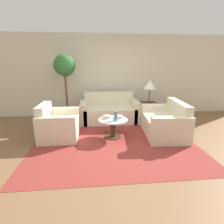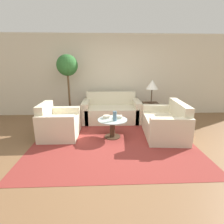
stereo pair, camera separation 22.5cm
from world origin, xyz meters
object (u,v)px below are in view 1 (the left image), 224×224
object	(u,v)px
table_lamp	(150,85)
potted_plant	(65,72)
vase	(116,116)
book_stack	(119,117)
bowl	(107,117)
armchair	(57,126)
loveseat	(166,123)
sofa_main	(109,111)
coffee_table	(113,126)

from	to	relation	value
table_lamp	potted_plant	size ratio (longest dim) A/B	0.34
vase	book_stack	world-z (taller)	vase
bowl	armchair	bearing A→B (deg)	178.88
loveseat	bowl	bearing A→B (deg)	-87.60
bowl	book_stack	world-z (taller)	same
loveseat	bowl	xyz separation A→B (m)	(-1.44, 0.05, 0.19)
sofa_main	vase	distance (m)	1.42
vase	book_stack	distance (m)	0.23
coffee_table	potted_plant	bearing A→B (deg)	130.80
armchair	bowl	size ratio (longest dim) A/B	5.68
sofa_main	armchair	bearing A→B (deg)	-139.01
table_lamp	vase	distance (m)	1.79
loveseat	coffee_table	bearing A→B (deg)	-82.89
potted_plant	book_stack	size ratio (longest dim) A/B	10.48
bowl	table_lamp	bearing A→B (deg)	37.95
book_stack	coffee_table	bearing A→B (deg)	-139.39
sofa_main	loveseat	distance (m)	1.78
sofa_main	loveseat	xyz separation A→B (m)	(1.28, -1.23, 0.00)
loveseat	vase	world-z (taller)	loveseat
sofa_main	table_lamp	size ratio (longest dim) A/B	2.55
table_lamp	bowl	world-z (taller)	table_lamp
sofa_main	table_lamp	bearing A→B (deg)	-6.75
armchair	vase	distance (m)	1.40
loveseat	coffee_table	distance (m)	1.31
bowl	loveseat	bearing A→B (deg)	-2.12
armchair	table_lamp	size ratio (longest dim) A/B	1.47
book_stack	vase	bearing A→B (deg)	-108.16
sofa_main	bowl	world-z (taller)	sofa_main
sofa_main	loveseat	world-z (taller)	sofa_main
armchair	coffee_table	distance (m)	1.31
sofa_main	potted_plant	xyz separation A→B (m)	(-1.28, 0.16, 1.18)
armchair	loveseat	distance (m)	2.62
table_lamp	book_stack	size ratio (longest dim) A/B	3.61
potted_plant	bowl	bearing A→B (deg)	-50.10
sofa_main	table_lamp	distance (m)	1.43
sofa_main	table_lamp	xyz separation A→B (m)	(1.18, -0.14, 0.81)
potted_plant	bowl	xyz separation A→B (m)	(1.12, -1.34, -0.99)
loveseat	potted_plant	bearing A→B (deg)	-114.03
table_lamp	bowl	distance (m)	1.80
loveseat	table_lamp	distance (m)	1.36
armchair	coffee_table	world-z (taller)	armchair
loveseat	vase	bearing A→B (deg)	-78.20
vase	coffee_table	bearing A→B (deg)	115.36
armchair	loveseat	world-z (taller)	loveseat
armchair	coffee_table	bearing A→B (deg)	-96.02
coffee_table	book_stack	size ratio (longest dim) A/B	3.70
loveseat	vase	distance (m)	1.30
potted_plant	coffee_table	bearing A→B (deg)	-49.20
sofa_main	book_stack	bearing A→B (deg)	-84.24
table_lamp	potted_plant	bearing A→B (deg)	173.05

